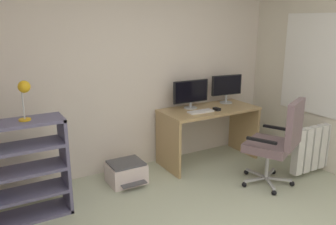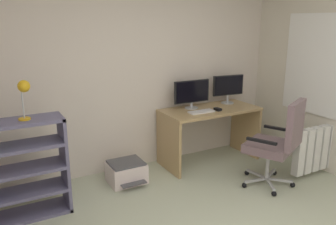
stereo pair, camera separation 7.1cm
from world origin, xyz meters
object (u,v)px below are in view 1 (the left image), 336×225
computer_mouse (217,109)px  bookshelf (6,175)px  monitor_main (191,92)px  monitor_secondary (227,86)px  desk (209,123)px  desk_lamp (24,91)px  printer (126,172)px  radiator (321,146)px  keyboard (201,112)px  office_chair (278,140)px

computer_mouse → bookshelf: bearing=179.9°
monitor_main → monitor_secondary: (0.61, 0.00, 0.02)m
desk → desk_lamp: (-2.31, -0.26, 0.73)m
printer → radiator: radiator is taller
monitor_secondary → bookshelf: size_ratio=0.47×
desk → desk_lamp: size_ratio=3.52×
monitor_main → computer_mouse: monitor_main is taller
desk → radiator: size_ratio=1.38×
keyboard → office_chair: bearing=-61.3°
radiator → printer: bearing=157.4°
office_chair → radiator: 0.82m
monitor_main → desk_lamp: size_ratio=1.39×
computer_mouse → monitor_main: bearing=128.7°
keyboard → computer_mouse: (0.24, -0.02, 0.01)m
bookshelf → monitor_secondary: bearing=7.6°
desk → keyboard: bearing=-153.5°
monitor_secondary → radiator: bearing=-61.0°
desk_lamp → radiator: desk_lamp is taller
computer_mouse → desk_lamp: desk_lamp is taller
monitor_main → radiator: size_ratio=0.55×
desk → bookshelf: (-2.55, -0.26, -0.05)m
monitor_secondary → printer: size_ratio=1.04×
monitor_main → bookshelf: bearing=-170.4°
monitor_main → computer_mouse: size_ratio=5.22×
printer → bookshelf: bearing=-171.0°
computer_mouse → keyboard: bearing=171.8°
monitor_main → desk: bearing=-33.6°
desk → computer_mouse: bearing=-77.3°
office_chair → keyboard: bearing=117.1°
printer → monitor_main: bearing=10.3°
keyboard → bookshelf: (-2.34, -0.15, -0.27)m
office_chair → bookshelf: (-2.80, 0.74, -0.08)m
monitor_main → keyboard: 0.32m
computer_mouse → desk_lamp: bearing=-179.8°
desk → bookshelf: size_ratio=1.32×
bookshelf → printer: (1.31, 0.21, -0.36)m
printer → radiator: size_ratio=0.47×
printer → radiator: 2.49m
desk_lamp → radiator: (3.35, -0.74, -0.93)m
keyboard → bookshelf: bookshelf is taller
monitor_main → office_chair: (0.45, -1.14, -0.40)m
office_chair → bookshelf: size_ratio=1.06×
monitor_secondary → office_chair: 1.22m
keyboard → desk_lamp: 2.16m
office_chair → radiator: bearing=-0.1°
desk_lamp → monitor_main: bearing=10.7°
desk → computer_mouse: 0.26m
computer_mouse → desk: bearing=99.8°
computer_mouse → office_chair: size_ratio=0.09×
computer_mouse → printer: bearing=173.5°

